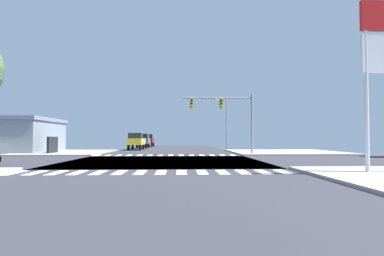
{
  "coord_description": "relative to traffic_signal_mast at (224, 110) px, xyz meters",
  "views": [
    {
      "loc": [
        1.21,
        -22.18,
        1.68
      ],
      "look_at": [
        2.38,
        9.34,
        2.7
      ],
      "focal_mm": 28.44,
      "sensor_mm": 36.0,
      "label": 1
    }
  ],
  "objects": [
    {
      "name": "ground",
      "position": [
        -5.54,
        -7.74,
        -4.5
      ],
      "size": [
        90.0,
        90.0,
        0.05
      ],
      "color": "#302F37"
    },
    {
      "name": "sidewalk_corner_ne",
      "position": [
        7.46,
        4.26,
        -4.41
      ],
      "size": [
        12.0,
        12.0,
        0.14
      ],
      "color": "#A09B91",
      "rests_on": "ground"
    },
    {
      "name": "sidewalk_corner_nw",
      "position": [
        -18.54,
        4.26,
        -4.41
      ],
      "size": [
        12.0,
        12.0,
        0.14
      ],
      "color": "#A29C8C",
      "rests_on": "ground"
    },
    {
      "name": "crosswalk_near",
      "position": [
        -5.79,
        -15.04,
        -4.47
      ],
      "size": [
        13.5,
        2.0,
        0.01
      ],
      "color": "white",
      "rests_on": "ground"
    },
    {
      "name": "crosswalk_far",
      "position": [
        -5.79,
        -0.44,
        -4.47
      ],
      "size": [
        13.5,
        2.0,
        0.01
      ],
      "color": "white",
      "rests_on": "ground"
    },
    {
      "name": "traffic_signal_mast",
      "position": [
        0.0,
        0.0,
        0.0
      ],
      "size": [
        6.94,
        0.55,
        6.04
      ],
      "color": "gray",
      "rests_on": "ground"
    },
    {
      "name": "gas_station_sign",
      "position": [
        4.77,
        -16.38,
        1.07
      ],
      "size": [
        1.6,
        0.2,
        8.02
      ],
      "color": "silver",
      "rests_on": "ground"
    },
    {
      "name": "street_lamp",
      "position": [
        1.91,
        12.9,
        -0.06
      ],
      "size": [
        1.78,
        0.32,
        7.29
      ],
      "color": "gray",
      "rests_on": "ground"
    },
    {
      "name": "pickup_nearside_1",
      "position": [
        -10.54,
        12.7,
        -3.18
      ],
      "size": [
        2.0,
        5.1,
        2.35
      ],
      "rotation": [
        0.0,
        0.0,
        3.14
      ],
      "color": "black",
      "rests_on": "ground"
    },
    {
      "name": "pickup_queued_2",
      "position": [
        -10.54,
        28.64,
        -3.18
      ],
      "size": [
        2.0,
        5.1,
        2.35
      ],
      "rotation": [
        0.0,
        0.0,
        3.14
      ],
      "color": "black",
      "rests_on": "ground"
    },
    {
      "name": "suv_leading_1",
      "position": [
        -10.54,
        20.63,
        -3.08
      ],
      "size": [
        1.96,
        4.6,
        2.34
      ],
      "rotation": [
        0.0,
        0.0,
        3.14
      ],
      "color": "black",
      "rests_on": "ground"
    }
  ]
}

